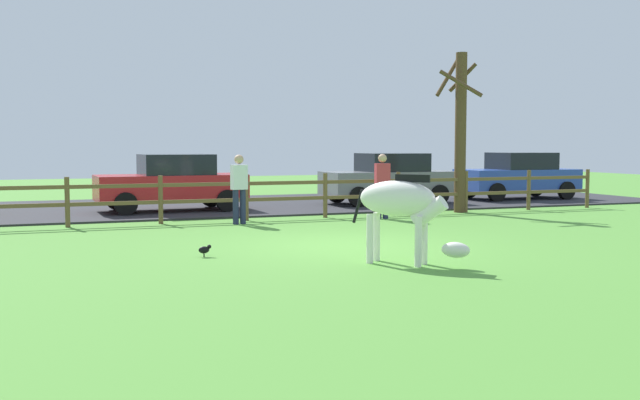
% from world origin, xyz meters
% --- Properties ---
extents(ground_plane, '(60.00, 60.00, 0.00)m').
position_xyz_m(ground_plane, '(0.00, 0.00, 0.00)').
color(ground_plane, '#549338').
extents(parking_asphalt, '(28.00, 7.40, 0.05)m').
position_xyz_m(parking_asphalt, '(0.00, 9.30, 0.03)').
color(parking_asphalt, '#2D2D33').
rests_on(parking_asphalt, ground_plane).
extents(paddock_fence, '(21.01, 0.11, 1.15)m').
position_xyz_m(paddock_fence, '(-0.55, 5.00, 0.66)').
color(paddock_fence, brown).
rests_on(paddock_fence, ground_plane).
extents(bare_tree, '(1.38, 1.45, 4.46)m').
position_xyz_m(bare_tree, '(5.56, 5.07, 2.34)').
color(bare_tree, '#513A23').
rests_on(bare_tree, ground_plane).
extents(zebra, '(1.46, 1.54, 1.41)m').
position_xyz_m(zebra, '(0.03, -2.27, 0.93)').
color(zebra, white).
rests_on(zebra, ground_plane).
extents(crow_on_grass, '(0.21, 0.10, 0.20)m').
position_xyz_m(crow_on_grass, '(-2.72, -0.46, 0.13)').
color(crow_on_grass, black).
rests_on(crow_on_grass, ground_plane).
extents(parked_car_red, '(4.07, 2.03, 1.56)m').
position_xyz_m(parked_car_red, '(-1.91, 7.78, 0.84)').
color(parked_car_red, red).
rests_on(parked_car_red, parking_asphalt).
extents(parked_car_blue, '(4.03, 1.94, 1.56)m').
position_xyz_m(parked_car_blue, '(9.77, 8.21, 0.84)').
color(parked_car_blue, '#2D4CAD').
rests_on(parked_car_blue, parking_asphalt).
extents(parked_car_grey, '(4.00, 1.88, 1.56)m').
position_xyz_m(parked_car_grey, '(4.78, 7.93, 0.84)').
color(parked_car_grey, slate).
rests_on(parked_car_grey, parking_asphalt).
extents(visitor_left_of_tree, '(0.39, 0.27, 1.64)m').
position_xyz_m(visitor_left_of_tree, '(2.79, 4.22, 0.91)').
color(visitor_left_of_tree, '#232847').
rests_on(visitor_left_of_tree, ground_plane).
extents(visitor_right_of_tree, '(0.39, 0.27, 1.64)m').
position_xyz_m(visitor_right_of_tree, '(-0.91, 4.28, 0.91)').
color(visitor_right_of_tree, '#232847').
rests_on(visitor_right_of_tree, ground_plane).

